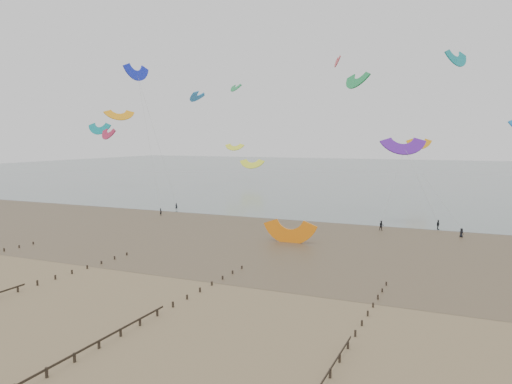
% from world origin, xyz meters
% --- Properties ---
extents(ground, '(500.00, 500.00, 0.00)m').
position_xyz_m(ground, '(0.00, 0.00, 0.00)').
color(ground, brown).
rests_on(ground, ground).
extents(sea_and_shore, '(500.00, 665.00, 0.03)m').
position_xyz_m(sea_and_shore, '(-4.08, 34.40, 0.01)').
color(sea_and_shore, '#475654').
rests_on(sea_and_shore, ground).
extents(groynes, '(72.16, 50.16, 1.00)m').
position_xyz_m(groynes, '(4.00, -19.05, 0.47)').
color(groynes, black).
rests_on(groynes, ground).
extents(kitesurfer_lead, '(0.67, 0.54, 1.59)m').
position_xyz_m(kitesurfer_lead, '(-30.54, 44.40, 0.79)').
color(kitesurfer_lead, black).
rests_on(kitesurfer_lead, ground).
extents(grounded_kite, '(7.37, 5.77, 4.03)m').
position_xyz_m(grounded_kite, '(4.14, 29.42, 0.00)').
color(grounded_kite, orange).
rests_on(grounded_kite, ground).
extents(kites_airborne, '(266.45, 107.04, 41.87)m').
position_xyz_m(kites_airborne, '(-14.99, 89.05, 22.93)').
color(kites_airborne, '#1A7CD0').
rests_on(kites_airborne, ground).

